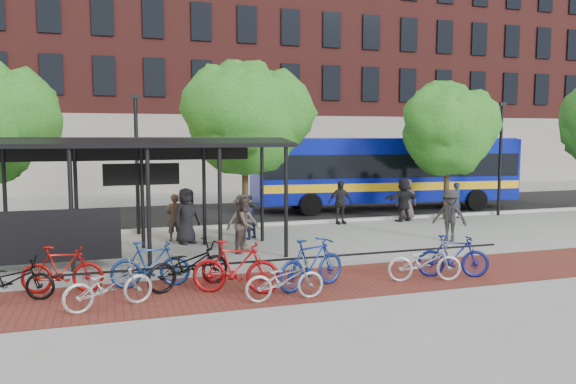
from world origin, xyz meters
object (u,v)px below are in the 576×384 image
object	(u,v)px
bike_2	(109,285)
pedestrian_9	(450,216)
bike_4	(189,265)
bike_10	(425,262)
pedestrian_1	(174,217)
pedestrian_7	(456,200)
bike_6	(285,279)
pedestrian_6	(407,199)
bike_0	(11,280)
pedestrian_0	(186,216)
bus	(385,169)
bike_3	(151,264)
tree_c	(449,126)
pedestrian_5	(404,200)
lamp_post_right	(500,155)
lamp_post_left	(137,160)
bike_7	(311,264)
tree_b	(247,114)
bike_1	(62,270)
pedestrian_3	(243,220)
pedestrian_4	(340,202)
bus_shelter	(104,158)
pedestrian_2	(247,217)
bike_5	(236,267)
bike_11	(453,256)
pedestrian_8	(246,224)

from	to	relation	value
bike_2	pedestrian_9	world-z (taller)	pedestrian_9
bike_4	bike_10	bearing A→B (deg)	-122.09
pedestrian_1	pedestrian_7	distance (m)	12.58
bike_6	pedestrian_6	xyz separation A→B (m)	(8.76, 9.92, 0.42)
bike_0	pedestrian_0	distance (m)	7.17
bus	bike_3	xyz separation A→B (m)	(-12.13, -11.14, -1.46)
tree_c	pedestrian_5	world-z (taller)	tree_c
pedestrian_5	pedestrian_9	xyz separation A→B (m)	(-0.79, -4.53, -0.03)
lamp_post_right	lamp_post_left	bearing A→B (deg)	180.00
bike_3	bike_7	size ratio (longest dim) A/B	0.92
lamp_post_left	bike_10	bearing A→B (deg)	-55.11
tree_b	pedestrian_1	bearing A→B (deg)	-152.91
bike_7	pedestrian_9	xyz separation A→B (m)	(6.65, 4.21, 0.28)
pedestrian_0	bike_2	bearing A→B (deg)	-139.76
bike_1	pedestrian_7	distance (m)	17.38
bike_7	pedestrian_7	distance (m)	13.44
bike_6	pedestrian_6	bearing A→B (deg)	-41.60
pedestrian_7	pedestrian_9	size ratio (longest dim) A/B	0.88
pedestrian_3	pedestrian_4	bearing A→B (deg)	32.54
bus_shelter	bus	world-z (taller)	bus_shelter
bike_1	bike_3	distance (m)	1.98
bike_0	pedestrian_0	xyz separation A→B (m)	(4.60, 5.48, 0.46)
pedestrian_0	pedestrian_7	world-z (taller)	pedestrian_0
lamp_post_left	pedestrian_2	size ratio (longest dim) A/B	3.29
pedestrian_0	tree_c	bearing A→B (deg)	-18.16
bike_6	bike_10	bearing A→B (deg)	-82.87
bike_3	tree_b	bearing A→B (deg)	-26.76
tree_b	bike_6	xyz separation A→B (m)	(-1.50, -9.46, -3.98)
tree_c	bike_5	world-z (taller)	tree_c
tree_c	pedestrian_1	size ratio (longest dim) A/B	3.61
pedestrian_5	pedestrian_9	size ratio (longest dim) A/B	1.03
bike_11	pedestrian_0	size ratio (longest dim) A/B	0.97
tree_b	pedestrian_9	world-z (taller)	tree_b
lamp_post_left	bike_4	size ratio (longest dim) A/B	2.38
tree_c	pedestrian_4	world-z (taller)	tree_c
bike_0	bike_3	size ratio (longest dim) A/B	0.98
bike_4	pedestrian_9	bearing A→B (deg)	-91.61
lamp_post_right	bike_3	distance (m)	18.01
bike_11	pedestrian_0	xyz separation A→B (m)	(-5.90, 6.67, 0.40)
pedestrian_3	pedestrian_5	bearing A→B (deg)	20.53
bus_shelter	pedestrian_8	xyz separation A→B (m)	(4.14, -0.34, -2.12)
tree_b	bike_3	world-z (taller)	tree_b
bike_7	pedestrian_9	bearing A→B (deg)	-80.05
bike_11	tree_b	bearing A→B (deg)	41.57
lamp_post_right	pedestrian_8	distance (m)	13.85
pedestrian_7	pedestrian_9	xyz separation A→B (m)	(-3.45, -4.65, 0.11)
tree_c	pedestrian_5	bearing A→B (deg)	-179.52
tree_c	bike_7	world-z (taller)	tree_c
pedestrian_0	pedestrian_4	size ratio (longest dim) A/B	1.05
pedestrian_8	bike_6	bearing A→B (deg)	-144.47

